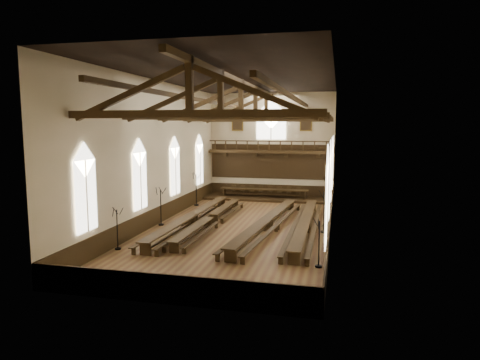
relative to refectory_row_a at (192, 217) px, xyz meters
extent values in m
plane|color=brown|center=(3.40, 0.28, -0.59)|extent=(26.00, 26.00, 0.00)
plane|color=beige|center=(3.40, 13.28, 4.41)|extent=(12.00, 0.00, 12.00)
plane|color=beige|center=(3.40, -12.72, 4.41)|extent=(12.00, 0.00, 12.00)
plane|color=beige|center=(-2.60, 0.28, 4.41)|extent=(0.00, 26.00, 26.00)
plane|color=beige|center=(9.40, 0.28, 4.41)|extent=(0.00, 26.00, 26.00)
plane|color=black|center=(3.40, 0.28, 9.41)|extent=(26.00, 26.00, 0.00)
cube|color=#2F210E|center=(3.40, 13.24, 0.01)|extent=(11.90, 0.08, 1.20)
cube|color=#2F210E|center=(3.40, -12.68, 0.01)|extent=(11.90, 0.08, 1.20)
cube|color=#2F210E|center=(-2.56, 0.28, 0.01)|extent=(0.08, 25.90, 1.20)
cube|color=#2F210E|center=(9.36, 0.28, 0.01)|extent=(0.08, 25.90, 1.20)
cube|color=silver|center=(-2.50, -8.72, 2.81)|extent=(0.05, 1.80, 3.60)
cube|color=silver|center=(-2.50, -8.72, 4.61)|extent=(0.05, 1.80, 1.80)
cylinder|color=beige|center=(-2.46, -8.72, 2.81)|extent=(0.08, 0.08, 3.60)
cube|color=silver|center=(-2.50, -2.72, 2.81)|extent=(0.05, 1.80, 3.60)
cube|color=silver|center=(-2.50, -2.72, 4.61)|extent=(0.05, 1.80, 1.80)
cylinder|color=beige|center=(-2.46, -2.72, 2.81)|extent=(0.08, 0.08, 3.60)
cube|color=silver|center=(-2.50, 3.28, 2.81)|extent=(0.05, 1.80, 3.60)
cube|color=silver|center=(-2.50, 3.28, 4.61)|extent=(0.05, 1.80, 1.80)
cylinder|color=beige|center=(-2.46, 3.28, 2.81)|extent=(0.08, 0.08, 3.60)
cube|color=silver|center=(-2.50, 9.28, 2.81)|extent=(0.05, 1.80, 3.60)
cube|color=silver|center=(-2.50, 9.28, 4.61)|extent=(0.05, 1.80, 1.80)
cylinder|color=beige|center=(-2.46, 9.28, 2.81)|extent=(0.08, 0.08, 3.60)
cube|color=silver|center=(9.30, -8.72, 2.81)|extent=(0.05, 1.80, 3.60)
cube|color=silver|center=(9.30, -8.72, 4.61)|extent=(0.05, 1.80, 1.80)
cylinder|color=beige|center=(9.26, -8.72, 2.81)|extent=(0.08, 0.08, 3.60)
cube|color=silver|center=(9.30, -2.72, 2.81)|extent=(0.05, 1.80, 3.60)
cube|color=silver|center=(9.30, -2.72, 4.61)|extent=(0.05, 1.80, 1.80)
cylinder|color=beige|center=(9.26, -2.72, 2.81)|extent=(0.08, 0.08, 3.60)
cube|color=silver|center=(9.30, 3.28, 2.81)|extent=(0.05, 1.80, 3.60)
cube|color=silver|center=(9.30, 3.28, 4.61)|extent=(0.05, 1.80, 1.80)
cylinder|color=beige|center=(9.26, 3.28, 2.81)|extent=(0.08, 0.08, 3.60)
cube|color=silver|center=(9.30, 9.28, 2.81)|extent=(0.05, 1.80, 3.60)
cube|color=silver|center=(9.30, 9.28, 4.61)|extent=(0.05, 1.80, 1.80)
cylinder|color=beige|center=(9.26, 9.28, 2.81)|extent=(0.08, 0.08, 3.60)
cube|color=white|center=(3.40, 13.18, 6.21)|extent=(2.80, 0.05, 2.40)
cube|color=white|center=(3.40, 13.18, 7.41)|extent=(2.80, 0.05, 2.80)
cylinder|color=beige|center=(3.40, 13.14, 6.21)|extent=(0.10, 0.10, 2.40)
cube|color=#382712|center=(3.40, 12.63, 3.81)|extent=(11.80, 1.20, 0.20)
cube|color=#2F210E|center=(3.40, 13.22, 2.86)|extent=(11.80, 0.10, 3.30)
cube|color=#382712|center=(3.40, 12.09, 4.86)|extent=(11.60, 0.12, 0.10)
cube|color=#382712|center=(3.40, 12.09, 3.96)|extent=(11.60, 0.12, 0.10)
cube|color=#382712|center=(-1.10, 13.03, 3.56)|extent=(0.35, 0.40, 0.50)
cube|color=#382712|center=(1.90, 13.03, 3.56)|extent=(0.35, 0.40, 0.50)
cube|color=#382712|center=(4.90, 13.03, 3.56)|extent=(0.35, 0.40, 0.50)
cube|color=#382712|center=(7.90, 13.03, 3.56)|extent=(0.35, 0.40, 0.50)
cube|color=brown|center=(0.10, 13.19, 6.51)|extent=(1.15, 0.06, 1.45)
cube|color=black|center=(0.10, 13.15, 6.51)|extent=(0.95, 0.04, 1.25)
cube|color=brown|center=(6.70, 13.19, 6.51)|extent=(1.15, 0.06, 1.45)
cube|color=black|center=(6.70, 13.15, 6.51)|extent=(0.95, 0.04, 1.25)
cube|color=#382712|center=(3.40, -9.72, 6.81)|extent=(11.70, 0.35, 0.35)
cube|color=#382712|center=(3.40, -9.72, 8.11)|extent=(0.30, 0.30, 2.40)
cube|color=#382712|center=(0.52, -9.72, 7.71)|extent=(5.44, 0.26, 2.40)
cube|color=#382712|center=(6.28, -9.72, 7.71)|extent=(5.44, 0.26, 2.40)
cube|color=#382712|center=(3.40, -4.72, 6.81)|extent=(11.70, 0.35, 0.35)
cube|color=#382712|center=(3.40, -4.72, 8.11)|extent=(0.30, 0.30, 2.40)
cube|color=#382712|center=(0.52, -4.72, 7.71)|extent=(5.44, 0.26, 2.40)
cube|color=#382712|center=(6.28, -4.72, 7.71)|extent=(5.44, 0.26, 2.40)
cube|color=#382712|center=(3.40, 0.28, 6.81)|extent=(11.70, 0.35, 0.35)
cube|color=#382712|center=(3.40, 0.28, 8.11)|extent=(0.30, 0.30, 2.40)
cube|color=#382712|center=(0.52, 0.28, 7.71)|extent=(5.44, 0.26, 2.40)
cube|color=#382712|center=(6.28, 0.28, 7.71)|extent=(5.44, 0.26, 2.40)
cube|color=#382712|center=(3.40, 5.28, 6.81)|extent=(11.70, 0.35, 0.35)
cube|color=#382712|center=(3.40, 5.28, 8.11)|extent=(0.30, 0.30, 2.40)
cube|color=#382712|center=(0.52, 5.28, 7.71)|extent=(5.44, 0.26, 2.40)
cube|color=#382712|center=(6.28, 5.28, 7.71)|extent=(5.44, 0.26, 2.40)
cube|color=#382712|center=(3.40, 10.28, 6.81)|extent=(11.70, 0.35, 0.35)
cube|color=#382712|center=(3.40, 10.28, 8.11)|extent=(0.30, 0.30, 2.40)
cube|color=#382712|center=(0.52, 10.28, 7.71)|extent=(5.44, 0.26, 2.40)
cube|color=#382712|center=(6.28, 10.28, 7.71)|extent=(5.44, 0.26, 2.40)
cube|color=#382712|center=(0.04, 0.28, 8.11)|extent=(0.25, 25.70, 0.25)
cube|color=#382712|center=(6.76, 0.28, 8.11)|extent=(0.25, 25.70, 0.25)
cube|color=#382712|center=(3.40, 0.28, 9.11)|extent=(0.30, 25.70, 0.30)
cube|color=#382712|center=(0.00, -3.70, 0.18)|extent=(0.90, 7.57, 0.09)
cube|color=#382712|center=(0.00, -7.10, -0.23)|extent=(0.64, 0.10, 0.72)
cube|color=#382712|center=(0.00, -0.30, -0.23)|extent=(0.64, 0.10, 0.72)
cube|color=#382712|center=(0.00, -3.70, -0.32)|extent=(0.21, 6.70, 0.09)
cube|color=#382712|center=(-0.67, -3.69, -0.14)|extent=(0.44, 7.57, 0.06)
cube|color=#382712|center=(-0.67, -7.14, -0.38)|extent=(0.24, 0.08, 0.42)
cube|color=#382712|center=(-0.67, -0.23, -0.38)|extent=(0.24, 0.08, 0.42)
cube|color=#382712|center=(0.67, -3.71, -0.14)|extent=(0.44, 7.57, 0.06)
cube|color=#382712|center=(0.67, -7.17, -0.38)|extent=(0.24, 0.08, 0.42)
cube|color=#382712|center=(0.67, -0.26, -0.38)|extent=(0.24, 0.08, 0.42)
cube|color=#382712|center=(0.00, 3.70, 0.18)|extent=(0.90, 7.57, 0.09)
cube|color=#382712|center=(0.00, 0.30, -0.23)|extent=(0.64, 0.10, 0.72)
cube|color=#382712|center=(0.00, 7.10, -0.23)|extent=(0.64, 0.10, 0.72)
cube|color=#382712|center=(0.00, 3.70, -0.32)|extent=(0.21, 6.70, 0.09)
cube|color=#382712|center=(-0.67, 3.71, -0.14)|extent=(0.44, 7.57, 0.06)
cube|color=#382712|center=(-0.67, 0.26, -0.38)|extent=(0.24, 0.08, 0.42)
cube|color=#382712|center=(-0.67, 7.17, -0.38)|extent=(0.24, 0.08, 0.42)
cube|color=#382712|center=(0.67, 3.69, -0.14)|extent=(0.44, 7.57, 0.06)
cube|color=#382712|center=(0.67, 0.23, -0.38)|extent=(0.24, 0.08, 0.42)
cube|color=#382712|center=(0.67, 7.14, -0.38)|extent=(0.24, 0.08, 0.42)
cube|color=#382712|center=(1.27, -3.38, 0.08)|extent=(0.73, 6.58, 0.08)
cube|color=#382712|center=(1.27, -6.34, -0.28)|extent=(0.56, 0.08, 0.63)
cube|color=#382712|center=(1.27, -0.42, -0.28)|extent=(0.56, 0.08, 0.63)
cube|color=#382712|center=(1.27, -3.38, -0.36)|extent=(0.14, 5.82, 0.08)
cube|color=#382712|center=(0.69, -3.37, -0.20)|extent=(0.34, 6.58, 0.06)
cube|color=#382712|center=(0.69, -6.38, -0.41)|extent=(0.21, 0.07, 0.37)
cube|color=#382712|center=(0.69, -0.37, -0.41)|extent=(0.21, 0.07, 0.37)
cube|color=#382712|center=(1.85, -3.39, -0.20)|extent=(0.34, 6.58, 0.06)
cube|color=#382712|center=(1.85, -6.39, -0.41)|extent=(0.21, 0.07, 0.37)
cube|color=#382712|center=(1.85, -0.38, -0.41)|extent=(0.21, 0.07, 0.37)
cube|color=#382712|center=(1.27, 4.02, 0.08)|extent=(0.73, 6.58, 0.08)
cube|color=#382712|center=(1.27, 1.06, -0.28)|extent=(0.56, 0.08, 0.63)
cube|color=#382712|center=(1.27, 6.98, -0.28)|extent=(0.56, 0.08, 0.63)
cube|color=#382712|center=(1.27, 4.02, -0.36)|extent=(0.14, 5.82, 0.08)
cube|color=#382712|center=(0.69, 4.03, -0.20)|extent=(0.34, 6.58, 0.06)
cube|color=#382712|center=(0.69, 1.02, -0.41)|extent=(0.21, 0.07, 0.37)
cube|color=#382712|center=(0.69, 7.03, -0.41)|extent=(0.21, 0.07, 0.37)
cube|color=#382712|center=(1.85, 4.01, -0.20)|extent=(0.34, 6.58, 0.06)
cube|color=#382712|center=(1.85, 1.01, -0.41)|extent=(0.21, 0.07, 0.37)
cube|color=#382712|center=(1.85, 7.02, -0.41)|extent=(0.21, 0.07, 0.37)
cube|color=#382712|center=(5.31, -3.83, 0.18)|extent=(1.51, 7.64, 0.09)
cube|color=#382712|center=(5.31, -7.26, -0.23)|extent=(0.65, 0.15, 0.73)
cube|color=#382712|center=(5.31, -0.41, -0.23)|extent=(0.65, 0.15, 0.73)
cube|color=#382712|center=(5.31, -3.83, -0.32)|extent=(0.76, 6.71, 0.09)
cube|color=#382712|center=(4.64, -3.77, -0.13)|extent=(1.06, 7.60, 0.07)
cube|color=#382712|center=(4.64, -7.24, -0.38)|extent=(0.25, 0.10, 0.42)
cube|color=#382712|center=(4.64, -0.29, -0.38)|extent=(0.25, 0.10, 0.42)
cube|color=#382712|center=(5.98, -3.90, -0.13)|extent=(1.06, 7.60, 0.07)
cube|color=#382712|center=(5.98, -7.38, -0.38)|extent=(0.25, 0.10, 0.42)
cube|color=#382712|center=(5.98, -0.42, -0.38)|extent=(0.25, 0.10, 0.42)
cube|color=#382712|center=(5.31, 3.57, 0.18)|extent=(1.51, 7.64, 0.09)
cube|color=#382712|center=(5.31, 0.14, -0.23)|extent=(0.65, 0.15, 0.73)
cube|color=#382712|center=(5.31, 6.99, -0.23)|extent=(0.65, 0.15, 0.73)
cube|color=#382712|center=(5.31, 3.57, -0.32)|extent=(0.76, 6.71, 0.09)
cube|color=#382712|center=(4.64, 3.63, -0.13)|extent=(1.06, 7.60, 0.07)
cube|color=#382712|center=(4.64, 0.16, -0.38)|extent=(0.25, 0.10, 0.42)
cube|color=#382712|center=(4.64, 7.11, -0.38)|extent=(0.25, 0.10, 0.42)
cube|color=#382712|center=(5.98, 3.50, -0.13)|extent=(1.06, 7.60, 0.07)
cube|color=#382712|center=(5.98, 0.02, -0.38)|extent=(0.25, 0.10, 0.42)
cube|color=#382712|center=(5.98, 6.98, -0.38)|extent=(0.25, 0.10, 0.42)
cube|color=#382712|center=(7.74, -3.55, 0.16)|extent=(0.74, 7.40, 0.08)
cube|color=#382712|center=(7.74, -6.88, -0.24)|extent=(0.63, 0.08, 0.71)
cube|color=#382712|center=(7.74, -0.22, -0.24)|extent=(0.63, 0.08, 0.71)
cube|color=#382712|center=(7.74, -3.55, -0.33)|extent=(0.08, 6.56, 0.08)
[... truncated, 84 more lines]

